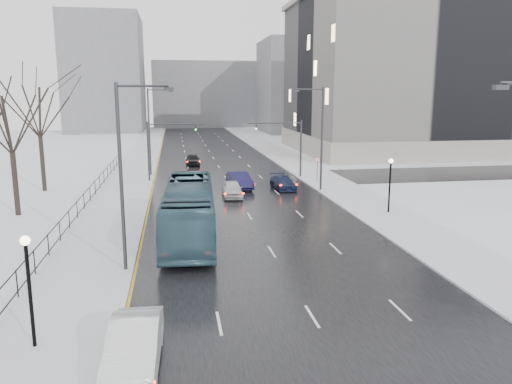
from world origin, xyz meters
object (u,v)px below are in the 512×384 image
streetlight_l_far (151,127)px  bus (189,211)px  tree_park_d (19,216)px  mast_signal_left (158,144)px  tree_park_e (45,192)px  lamppost_r_mid (390,178)px  lamppost_l (28,275)px  sedan_right_far (283,183)px  sedan_left_near (134,345)px  sedan_center_far (193,160)px  streetlight_r_mid (320,134)px  streetlight_l_near (125,168)px  sedan_center_near (232,189)px  sedan_right_near (239,180)px  mast_signal_right (292,142)px  no_uturn_sign (317,162)px

streetlight_l_far → bus: streetlight_l_far is taller
tree_park_d → mast_signal_left: size_ratio=1.92×
tree_park_e → lamppost_r_mid: 32.52m
lamppost_r_mid → lamppost_l: bearing=-140.7°
lamppost_r_mid → sedan_right_far: size_ratio=0.94×
tree_park_e → lamppost_r_mid: tree_park_e is taller
sedan_left_near → sedan_center_far: (3.93, 49.70, -0.06)m
lamppost_r_mid → mast_signal_left: (-18.33, 18.00, 1.16)m
streetlight_r_mid → lamppost_r_mid: 10.73m
tree_park_e → streetlight_l_far: 14.01m
streetlight_l_near → sedan_right_far: 25.64m
sedan_center_near → sedan_right_near: 4.31m
streetlight_l_far → lamppost_r_mid: 29.30m
tree_park_d → mast_signal_left: (10.47, 14.00, 4.11)m
streetlight_l_far → sedan_left_near: 42.17m
mast_signal_left → bus: (2.53, -22.34, -2.20)m
tree_park_e → streetlight_r_mid: (26.37, -4.00, 5.62)m
lamppost_l → mast_signal_right: bearing=63.0°
lamppost_l → sedan_center_far: bearing=80.8°
sedan_right_far → lamppost_r_mid: bearing=-67.0°
mast_signal_left → sedan_right_near: size_ratio=1.30×
streetlight_l_near → lamppost_l: (-2.83, -8.00, -2.67)m
tree_park_e → streetlight_r_mid: streetlight_r_mid is taller
sedan_center_far → mast_signal_right: bearing=-48.2°
tree_park_e → lamppost_l: (7.20, -32.00, 2.94)m
tree_park_d → bus: 15.56m
tree_park_e → lamppost_l: 32.93m
sedan_center_far → sedan_left_near: bearing=-94.6°
sedan_center_near → lamppost_l: bearing=-110.0°
streetlight_l_far → sedan_center_near: 16.34m
sedan_left_near → sedan_right_near: sedan_right_near is taller
mast_signal_left → lamppost_l: bearing=-95.8°
lamppost_l → sedan_center_far: (7.73, 47.81, -2.15)m
lamppost_r_mid → mast_signal_right: size_ratio=0.66×
mast_signal_right → sedan_right_near: 9.17m
lamppost_l → sedan_left_near: bearing=-26.5°
tree_park_d → sedan_left_near: bearing=-66.1°
tree_park_d → sedan_left_near: tree_park_d is taller
lamppost_l → bus: bearing=65.6°
sedan_center_near → sedan_right_near: (1.22, 4.13, 0.08)m
streetlight_r_mid → mast_signal_left: (-15.49, 8.00, -1.51)m
sedan_right_near → sedan_right_far: size_ratio=1.10×
bus → sedan_right_near: size_ratio=2.68×
lamppost_r_mid → sedan_right_near: (-10.28, 12.53, -2.08)m
sedan_left_near → sedan_center_near: bearing=78.9°
streetlight_r_mid → no_uturn_sign: size_ratio=3.70×
sedan_right_far → tree_park_d: bearing=-166.6°
no_uturn_sign → sedan_right_near: 8.72m
bus → no_uturn_sign: bearing=55.7°
tree_park_d → mast_signal_left: 17.96m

